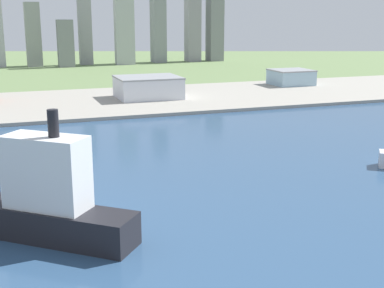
{
  "coord_description": "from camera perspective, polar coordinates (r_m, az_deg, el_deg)",
  "views": [
    {
      "loc": [
        -70.71,
        79.02,
        68.0
      ],
      "look_at": [
        -11.05,
        246.43,
        24.45
      ],
      "focal_mm": 49.72,
      "sensor_mm": 36.0,
      "label": 1
    }
  ],
  "objects": [
    {
      "name": "ground_plane",
      "position": [
        241.78,
        -1.8,
        -2.57
      ],
      "size": [
        2400.0,
        2400.0,
        0.0
      ],
      "primitive_type": "plane",
      "color": "#647D4D"
    },
    {
      "name": "water_bay",
      "position": [
        188.49,
        3.86,
        -7.39
      ],
      "size": [
        840.0,
        360.0,
        0.15
      ],
      "primitive_type": "cube",
      "color": "#2D4C70",
      "rests_on": "ground"
    },
    {
      "name": "distant_skyline",
      "position": [
        754.62,
        -9.7,
        12.63
      ],
      "size": [
        422.84,
        71.46,
        143.4
      ],
      "color": "gray",
      "rests_on": "ground"
    },
    {
      "name": "industrial_pier",
      "position": [
        422.33,
        -9.76,
        4.48
      ],
      "size": [
        840.0,
        140.0,
        2.5
      ],
      "primitive_type": "cube",
      "color": "#9A958A",
      "rests_on": "ground"
    },
    {
      "name": "warehouse_annex",
      "position": [
        517.4,
        10.58,
        7.07
      ],
      "size": [
        36.71,
        33.49,
        14.37
      ],
      "color": "#99BCD1",
      "rests_on": "industrial_pier"
    },
    {
      "name": "warehouse_main",
      "position": [
        429.34,
        -4.74,
        6.1
      ],
      "size": [
        49.89,
        42.23,
        17.07
      ],
      "color": "silver",
      "rests_on": "industrial_pier"
    },
    {
      "name": "cargo_ship",
      "position": [
        171.66,
        -16.37,
        -5.88
      ],
      "size": [
        63.06,
        55.91,
        40.9
      ],
      "color": "black",
      "rests_on": "water_bay"
    }
  ]
}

